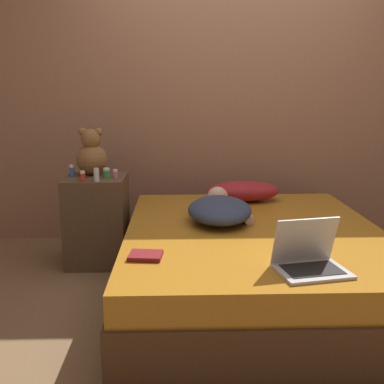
{
  "coord_description": "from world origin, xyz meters",
  "views": [
    {
      "loc": [
        -0.48,
        -2.7,
        1.29
      ],
      "look_at": [
        -0.38,
        0.24,
        0.63
      ],
      "focal_mm": 42.0,
      "sensor_mm": 36.0,
      "label": 1
    }
  ],
  "objects_px": {
    "pillow": "(243,191)",
    "book": "(146,256)",
    "bottle_clear": "(96,175)",
    "bottle_red": "(83,176)",
    "teddy_bear": "(92,155)",
    "bottle_green": "(107,173)",
    "person_lying": "(220,209)",
    "laptop": "(309,259)",
    "bottle_blue": "(72,171)",
    "bottle_pink": "(115,174)"
  },
  "relations": [
    {
      "from": "pillow",
      "to": "book",
      "type": "height_order",
      "value": "pillow"
    },
    {
      "from": "pillow",
      "to": "bottle_clear",
      "type": "relative_size",
      "value": 5.88
    },
    {
      "from": "pillow",
      "to": "bottle_clear",
      "type": "height_order",
      "value": "bottle_clear"
    },
    {
      "from": "pillow",
      "to": "book",
      "type": "relative_size",
      "value": 3.12
    },
    {
      "from": "pillow",
      "to": "book",
      "type": "distance_m",
      "value": 1.4
    },
    {
      "from": "book",
      "to": "bottle_clear",
      "type": "bearing_deg",
      "value": 113.3
    },
    {
      "from": "bottle_red",
      "to": "book",
      "type": "bearing_deg",
      "value": -62.03
    },
    {
      "from": "teddy_bear",
      "to": "bottle_green",
      "type": "distance_m",
      "value": 0.22
    },
    {
      "from": "pillow",
      "to": "teddy_bear",
      "type": "distance_m",
      "value": 1.2
    },
    {
      "from": "person_lying",
      "to": "laptop",
      "type": "distance_m",
      "value": 0.95
    },
    {
      "from": "pillow",
      "to": "person_lying",
      "type": "height_order",
      "value": "same"
    },
    {
      "from": "teddy_bear",
      "to": "bottle_clear",
      "type": "xyz_separation_m",
      "value": [
        0.08,
        -0.27,
        -0.11
      ]
    },
    {
      "from": "person_lying",
      "to": "teddy_bear",
      "type": "xyz_separation_m",
      "value": [
        -0.93,
        0.51,
        0.3
      ]
    },
    {
      "from": "pillow",
      "to": "bottle_blue",
      "type": "relative_size",
      "value": 6.34
    },
    {
      "from": "bottle_red",
      "to": "book",
      "type": "relative_size",
      "value": 0.41
    },
    {
      "from": "teddy_bear",
      "to": "bottle_blue",
      "type": "bearing_deg",
      "value": -153.03
    },
    {
      "from": "bottle_blue",
      "to": "book",
      "type": "distance_m",
      "value": 1.32
    },
    {
      "from": "teddy_bear",
      "to": "person_lying",
      "type": "bearing_deg",
      "value": -28.75
    },
    {
      "from": "book",
      "to": "pillow",
      "type": "bearing_deg",
      "value": 60.91
    },
    {
      "from": "bottle_red",
      "to": "laptop",
      "type": "bearing_deg",
      "value": -41.25
    },
    {
      "from": "pillow",
      "to": "teddy_bear",
      "type": "xyz_separation_m",
      "value": [
        -1.16,
        -0.01,
        0.29
      ]
    },
    {
      "from": "bottle_blue",
      "to": "bottle_pink",
      "type": "distance_m",
      "value": 0.34
    },
    {
      "from": "laptop",
      "to": "bottle_blue",
      "type": "height_order",
      "value": "bottle_blue"
    },
    {
      "from": "bottle_pink",
      "to": "bottle_green",
      "type": "height_order",
      "value": "bottle_green"
    },
    {
      "from": "person_lying",
      "to": "bottle_blue",
      "type": "relative_size",
      "value": 8.24
    },
    {
      "from": "person_lying",
      "to": "bottle_green",
      "type": "xyz_separation_m",
      "value": [
        -0.8,
        0.37,
        0.18
      ]
    },
    {
      "from": "teddy_bear",
      "to": "bottle_blue",
      "type": "height_order",
      "value": "teddy_bear"
    },
    {
      "from": "teddy_bear",
      "to": "bottle_blue",
      "type": "xyz_separation_m",
      "value": [
        -0.14,
        -0.07,
        -0.11
      ]
    },
    {
      "from": "bottle_clear",
      "to": "bottle_green",
      "type": "xyz_separation_m",
      "value": [
        0.05,
        0.13,
        -0.01
      ]
    },
    {
      "from": "book",
      "to": "bottle_blue",
      "type": "bearing_deg",
      "value": 118.7
    },
    {
      "from": "pillow",
      "to": "bottle_clear",
      "type": "xyz_separation_m",
      "value": [
        -1.08,
        -0.28,
        0.19
      ]
    },
    {
      "from": "person_lying",
      "to": "book",
      "type": "relative_size",
      "value": 4.05
    },
    {
      "from": "teddy_bear",
      "to": "bottle_pink",
      "type": "xyz_separation_m",
      "value": [
        0.19,
        -0.13,
        -0.13
      ]
    },
    {
      "from": "bottle_blue",
      "to": "bottle_green",
      "type": "distance_m",
      "value": 0.28
    },
    {
      "from": "laptop",
      "to": "bottle_red",
      "type": "height_order",
      "value": "bottle_red"
    },
    {
      "from": "person_lying",
      "to": "teddy_bear",
      "type": "distance_m",
      "value": 1.1
    },
    {
      "from": "pillow",
      "to": "teddy_bear",
      "type": "height_order",
      "value": "teddy_bear"
    },
    {
      "from": "laptop",
      "to": "bottle_blue",
      "type": "bearing_deg",
      "value": 126.11
    },
    {
      "from": "teddy_bear",
      "to": "bottle_green",
      "type": "relative_size",
      "value": 4.8
    },
    {
      "from": "person_lying",
      "to": "bottle_clear",
      "type": "distance_m",
      "value": 0.91
    },
    {
      "from": "bottle_blue",
      "to": "book",
      "type": "relative_size",
      "value": 0.49
    },
    {
      "from": "book",
      "to": "laptop",
      "type": "bearing_deg",
      "value": -13.33
    },
    {
      "from": "bottle_blue",
      "to": "book",
      "type": "height_order",
      "value": "bottle_blue"
    },
    {
      "from": "laptop",
      "to": "teddy_bear",
      "type": "xyz_separation_m",
      "value": [
        -1.28,
        1.4,
        0.32
      ]
    },
    {
      "from": "bottle_blue",
      "to": "bottle_green",
      "type": "xyz_separation_m",
      "value": [
        0.27,
        -0.07,
        -0.01
      ]
    },
    {
      "from": "laptop",
      "to": "bottle_clear",
      "type": "bearing_deg",
      "value": 125.95
    },
    {
      "from": "laptop",
      "to": "bottle_red",
      "type": "bearing_deg",
      "value": 127.95
    },
    {
      "from": "person_lying",
      "to": "laptop",
      "type": "relative_size",
      "value": 2.0
    },
    {
      "from": "person_lying",
      "to": "bottle_clear",
      "type": "height_order",
      "value": "bottle_clear"
    },
    {
      "from": "teddy_bear",
      "to": "bottle_red",
      "type": "xyz_separation_m",
      "value": [
        -0.02,
        -0.26,
        -0.12
      ]
    }
  ]
}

